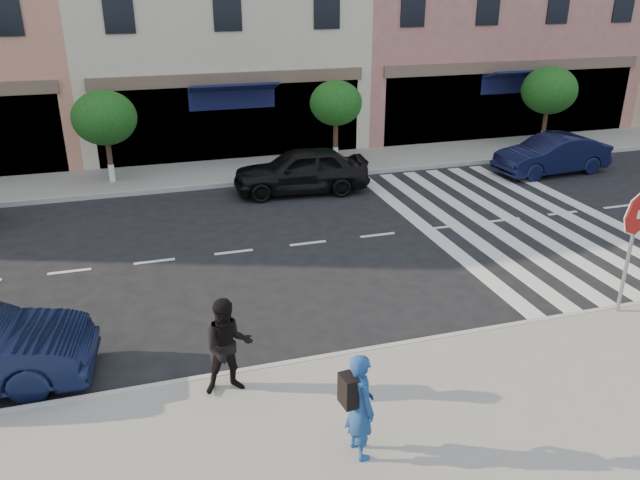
{
  "coord_description": "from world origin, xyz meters",
  "views": [
    {
      "loc": [
        -4.14,
        -10.76,
        6.55
      ],
      "look_at": [
        -0.59,
        0.95,
        1.4
      ],
      "focal_mm": 35.0,
      "sensor_mm": 36.0,
      "label": 1
    }
  ],
  "objects_px": {
    "car_far_mid": "(301,170)",
    "photographer": "(360,405)",
    "stop_sign": "(636,226)",
    "car_far_right": "(552,155)",
    "walker": "(228,347)"
  },
  "relations": [
    {
      "from": "car_far_mid",
      "to": "photographer",
      "type": "bearing_deg",
      "value": -6.62
    },
    {
      "from": "stop_sign",
      "to": "car_far_right",
      "type": "bearing_deg",
      "value": 67.46
    },
    {
      "from": "photographer",
      "to": "car_far_mid",
      "type": "relative_size",
      "value": 0.38
    },
    {
      "from": "photographer",
      "to": "car_far_right",
      "type": "distance_m",
      "value": 16.57
    },
    {
      "from": "stop_sign",
      "to": "walker",
      "type": "bearing_deg",
      "value": -171.79
    },
    {
      "from": "walker",
      "to": "car_far_mid",
      "type": "distance_m",
      "value": 11.01
    },
    {
      "from": "stop_sign",
      "to": "car_far_right",
      "type": "xyz_separation_m",
      "value": [
        5.08,
        9.38,
        -1.36
      ]
    },
    {
      "from": "car_far_right",
      "to": "stop_sign",
      "type": "bearing_deg",
      "value": -32.11
    },
    {
      "from": "walker",
      "to": "car_far_right",
      "type": "distance_m",
      "value": 16.42
    },
    {
      "from": "stop_sign",
      "to": "walker",
      "type": "xyz_separation_m",
      "value": [
        -8.16,
        -0.33,
        -1.05
      ]
    },
    {
      "from": "stop_sign",
      "to": "car_far_mid",
      "type": "relative_size",
      "value": 0.6
    },
    {
      "from": "photographer",
      "to": "car_far_mid",
      "type": "height_order",
      "value": "photographer"
    },
    {
      "from": "walker",
      "to": "car_far_mid",
      "type": "relative_size",
      "value": 0.39
    },
    {
      "from": "photographer",
      "to": "stop_sign",
      "type": "bearing_deg",
      "value": -77.24
    },
    {
      "from": "photographer",
      "to": "walker",
      "type": "xyz_separation_m",
      "value": [
        -1.55,
        2.03,
        0.02
      ]
    }
  ]
}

